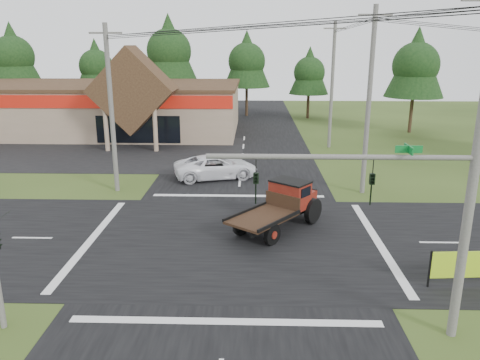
{
  "coord_description": "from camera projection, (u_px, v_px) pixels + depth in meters",
  "views": [
    {
      "loc": [
        0.9,
        -21.12,
        9.21
      ],
      "look_at": [
        0.22,
        3.08,
        2.2
      ],
      "focal_mm": 35.0,
      "sensor_mm": 36.0,
      "label": 1
    }
  ],
  "objects": [
    {
      "name": "traffic_signal_mast",
      "position": [
        413.0,
        208.0,
        14.27
      ],
      "size": [
        8.12,
        0.24,
        7.0
      ],
      "color": "#595651",
      "rests_on": "ground"
    },
    {
      "name": "white_pickup",
      "position": [
        216.0,
        167.0,
        33.42
      ],
      "size": [
        6.44,
        4.24,
        1.64
      ],
      "primitive_type": "imported",
      "rotation": [
        0.0,
        0.0,
        1.85
      ],
      "color": "white",
      "rests_on": "ground"
    },
    {
      "name": "road_ns",
      "position": [
        234.0,
        240.0,
        22.86
      ],
      "size": [
        12.0,
        120.0,
        0.02
      ],
      "primitive_type": "cube",
      "color": "black",
      "rests_on": "ground"
    },
    {
      "name": "tree_row_c",
      "position": [
        169.0,
        49.0,
        60.08
      ],
      "size": [
        7.28,
        7.28,
        13.13
      ],
      "color": "#332316",
      "rests_on": "ground"
    },
    {
      "name": "antique_flatbed_truck",
      "position": [
        277.0,
        207.0,
        23.88
      ],
      "size": [
        5.35,
        5.94,
        2.43
      ],
      "primitive_type": null,
      "rotation": [
        0.0,
        0.0,
        -0.67
      ],
      "color": "#5E130D",
      "rests_on": "ground"
    },
    {
      "name": "cvs_building",
      "position": [
        101.0,
        106.0,
        50.91
      ],
      "size": [
        30.4,
        18.2,
        9.19
      ],
      "color": "gray",
      "rests_on": "ground"
    },
    {
      "name": "utility_pole_nr",
      "position": [
        475.0,
        170.0,
        13.89
      ],
      "size": [
        2.0,
        0.3,
        11.0
      ],
      "color": "#595651",
      "rests_on": "ground"
    },
    {
      "name": "utility_pole_nw",
      "position": [
        111.0,
        108.0,
        29.26
      ],
      "size": [
        2.0,
        0.3,
        10.5
      ],
      "color": "#595651",
      "rests_on": "ground"
    },
    {
      "name": "ground",
      "position": [
        234.0,
        241.0,
        22.86
      ],
      "size": [
        120.0,
        120.0,
        0.0
      ],
      "primitive_type": "plane",
      "color": "#2D4017",
      "rests_on": "ground"
    },
    {
      "name": "tree_side_ne",
      "position": [
        416.0,
        63.0,
        49.12
      ],
      "size": [
        6.16,
        6.16,
        11.11
      ],
      "color": "#332316",
      "rests_on": "ground"
    },
    {
      "name": "tree_row_a",
      "position": [
        13.0,
        54.0,
        59.85
      ],
      "size": [
        6.72,
        6.72,
        12.12
      ],
      "color": "#332316",
      "rests_on": "ground"
    },
    {
      "name": "parking_apron",
      "position": [
        85.0,
        153.0,
        41.48
      ],
      "size": [
        28.0,
        14.0,
        0.02
      ],
      "primitive_type": "cube",
      "color": "black",
      "rests_on": "ground"
    },
    {
      "name": "utility_pole_ne",
      "position": [
        369.0,
        101.0,
        28.69
      ],
      "size": [
        2.0,
        0.3,
        11.5
      ],
      "color": "#595651",
      "rests_on": "ground"
    },
    {
      "name": "tree_row_b",
      "position": [
        96.0,
        65.0,
        61.87
      ],
      "size": [
        5.6,
        5.6,
        10.1
      ],
      "color": "#332316",
      "rests_on": "ground"
    },
    {
      "name": "tree_row_d",
      "position": [
        247.0,
        59.0,
        61.14
      ],
      "size": [
        6.16,
        6.16,
        11.11
      ],
      "color": "#332316",
      "rests_on": "ground"
    },
    {
      "name": "tree_row_e",
      "position": [
        309.0,
        71.0,
        59.37
      ],
      "size": [
        5.04,
        5.04,
        9.09
      ],
      "color": "#332316",
      "rests_on": "ground"
    },
    {
      "name": "utility_pole_n",
      "position": [
        332.0,
        85.0,
        42.17
      ],
      "size": [
        2.0,
        0.3,
        11.2
      ],
      "color": "#595651",
      "rests_on": "ground"
    },
    {
      "name": "road_ew",
      "position": [
        234.0,
        240.0,
        22.86
      ],
      "size": [
        120.0,
        12.0,
        0.02
      ],
      "primitive_type": "cube",
      "color": "black",
      "rests_on": "ground"
    }
  ]
}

